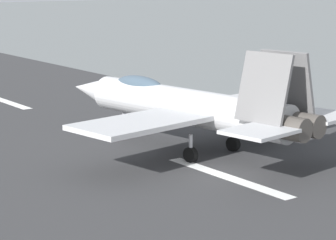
% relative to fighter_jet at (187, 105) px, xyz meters
% --- Properties ---
extents(ground_plane, '(400.00, 400.00, 0.00)m').
position_rel_fighter_jet_xyz_m(ground_plane, '(-5.44, 1.61, -2.40)').
color(ground_plane, slate).
extents(runway_strip, '(240.00, 26.00, 0.02)m').
position_rel_fighter_jet_xyz_m(runway_strip, '(-5.46, 1.61, -2.39)').
color(runway_strip, '#323233').
rests_on(runway_strip, ground).
extents(fighter_jet, '(17.72, 15.11, 5.60)m').
position_rel_fighter_jet_xyz_m(fighter_jet, '(0.00, 0.00, 0.00)').
color(fighter_jet, '#B9B9BB').
rests_on(fighter_jet, ground).
extents(marker_cone_mid, '(0.44, 0.44, 0.55)m').
position_rel_fighter_jet_xyz_m(marker_cone_mid, '(8.97, -10.84, -2.13)').
color(marker_cone_mid, orange).
rests_on(marker_cone_mid, ground).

